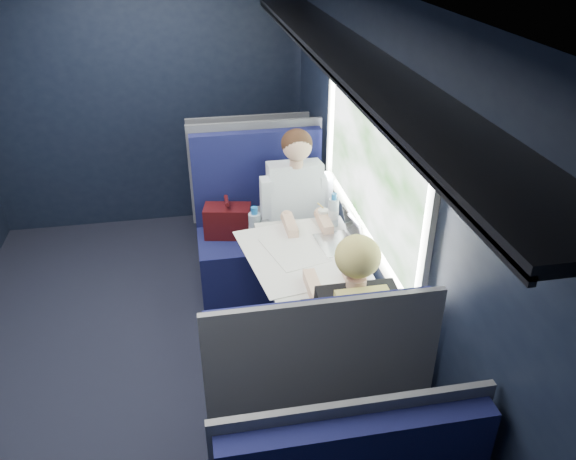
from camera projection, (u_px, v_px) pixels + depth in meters
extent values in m
cube|color=black|center=(155.00, 366.00, 3.74)|extent=(2.80, 4.20, 0.01)
cube|color=black|center=(377.00, 193.00, 3.39)|extent=(0.10, 4.20, 2.30)
cube|color=black|center=(146.00, 102.00, 5.00)|extent=(2.80, 0.10, 2.30)
cube|color=beige|center=(373.00, 97.00, 3.09)|extent=(0.03, 1.84, 0.07)
cube|color=beige|center=(363.00, 231.00, 3.51)|extent=(0.03, 1.84, 0.07)
cube|color=beige|center=(427.00, 245.00, 2.54)|extent=(0.03, 0.07, 0.78)
cube|color=beige|center=(331.00, 120.00, 4.05)|extent=(0.03, 0.07, 0.78)
cube|color=black|center=(348.00, 55.00, 2.95)|extent=(0.36, 4.10, 0.04)
cube|color=black|center=(316.00, 60.00, 2.93)|extent=(0.02, 4.10, 0.03)
cube|color=red|center=(376.00, 70.00, 3.01)|extent=(0.01, 0.10, 0.12)
cylinder|color=#54565E|center=(285.00, 309.00, 3.70)|extent=(0.08, 0.08, 0.70)
cube|color=silver|center=(313.00, 259.00, 3.54)|extent=(0.62, 1.00, 0.04)
cube|color=#0C0E38|center=(264.00, 262.00, 4.42)|extent=(1.00, 0.50, 0.45)
cube|color=#0C0E38|center=(257.00, 177.00, 4.38)|extent=(1.00, 0.10, 0.75)
cube|color=#54565E|center=(256.00, 171.00, 4.42)|extent=(1.04, 0.03, 0.82)
cube|color=#54565E|center=(264.00, 229.00, 4.22)|extent=(0.06, 0.40, 0.20)
cube|color=#430E10|center=(228.00, 221.00, 4.28)|extent=(0.38, 0.25, 0.25)
cylinder|color=#430E10|center=(227.00, 201.00, 4.20)|extent=(0.06, 0.15, 0.03)
cylinder|color=silver|center=(255.00, 229.00, 4.18)|extent=(0.09, 0.09, 0.25)
cylinder|color=blue|center=(254.00, 211.00, 4.11)|extent=(0.05, 0.05, 0.05)
cube|color=#0C0E38|center=(304.00, 414.00, 3.09)|extent=(1.00, 0.50, 0.45)
cube|color=#0C0E38|center=(320.00, 371.00, 2.54)|extent=(1.00, 0.10, 0.75)
cube|color=#54565E|center=(323.00, 376.00, 2.48)|extent=(1.04, 0.03, 0.82)
cube|color=#54565E|center=(303.00, 363.00, 2.97)|extent=(0.06, 0.40, 0.20)
cube|color=#0C0E38|center=(248.00, 200.00, 5.36)|extent=(1.00, 0.40, 0.45)
cube|color=#0C0E38|center=(249.00, 156.00, 4.88)|extent=(1.00, 0.10, 0.66)
cube|color=#54565E|center=(249.00, 156.00, 4.83)|extent=(1.04, 0.03, 0.72)
cube|color=black|center=(299.00, 235.00, 4.19)|extent=(0.36, 0.44, 0.16)
cube|color=black|center=(304.00, 283.00, 4.17)|extent=(0.32, 0.12, 0.45)
cube|color=white|center=(295.00, 195.00, 4.20)|extent=(0.40, 0.29, 0.53)
cylinder|color=#D8A88C|center=(296.00, 163.00, 4.03)|extent=(0.10, 0.10, 0.06)
sphere|color=#D8A88C|center=(297.00, 146.00, 3.95)|extent=(0.21, 0.21, 0.21)
sphere|color=#382114|center=(297.00, 143.00, 3.95)|extent=(0.22, 0.22, 0.22)
cube|color=white|center=(267.00, 200.00, 4.14)|extent=(0.09, 0.12, 0.34)
cube|color=white|center=(325.00, 195.00, 4.20)|extent=(0.09, 0.12, 0.34)
cube|color=black|center=(344.00, 349.00, 3.10)|extent=(0.36, 0.44, 0.16)
cube|color=black|center=(333.00, 365.00, 3.42)|extent=(0.32, 0.12, 0.45)
cube|color=black|center=(355.00, 333.00, 2.84)|extent=(0.40, 0.29, 0.53)
cylinder|color=#D8A88C|center=(356.00, 283.00, 2.73)|extent=(0.10, 0.10, 0.06)
sphere|color=#D8A88C|center=(357.00, 257.00, 2.68)|extent=(0.21, 0.21, 0.21)
sphere|color=#D4C763|center=(358.00, 256.00, 2.66)|extent=(0.22, 0.22, 0.22)
cube|color=black|center=(311.00, 333.00, 2.84)|extent=(0.09, 0.12, 0.34)
cube|color=black|center=(394.00, 323.00, 2.91)|extent=(0.09, 0.12, 0.34)
cube|color=#D4C763|center=(360.00, 321.00, 2.73)|extent=(0.26, 0.07, 0.36)
cube|color=white|center=(292.00, 255.00, 3.55)|extent=(0.69, 0.90, 0.01)
cube|color=silver|center=(336.00, 244.00, 3.66)|extent=(0.25, 0.32, 0.01)
cube|color=silver|center=(353.00, 227.00, 3.62)|extent=(0.04, 0.30, 0.21)
cube|color=black|center=(352.00, 227.00, 3.62)|extent=(0.03, 0.26, 0.17)
cylinder|color=silver|center=(334.00, 212.00, 3.85)|extent=(0.07, 0.07, 0.20)
cylinder|color=blue|center=(334.00, 196.00, 3.79)|extent=(0.04, 0.04, 0.04)
cylinder|color=white|center=(323.00, 216.00, 3.91)|extent=(0.07, 0.07, 0.09)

